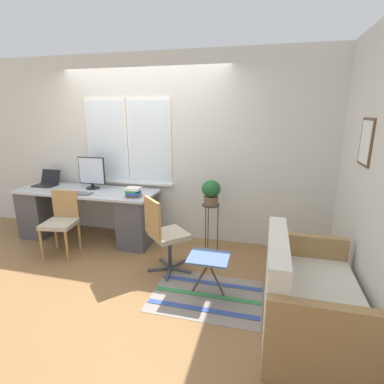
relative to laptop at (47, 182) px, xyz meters
name	(u,v)px	position (x,y,z in m)	size (l,w,h in m)	color
ground_plane	(128,254)	(1.58, -0.48, -0.81)	(14.00, 14.00, 0.00)	olive
wall_back_with_window	(146,149)	(1.57, 0.31, 0.54)	(9.00, 0.12, 2.70)	silver
wall_right_with_picture	(360,166)	(4.30, -0.48, 0.54)	(0.08, 9.00, 2.70)	silver
desk	(88,213)	(0.76, -0.12, -0.40)	(2.13, 0.71, 0.76)	#B2B7BC
laptop	(47,182)	(0.00, 0.00, 0.00)	(0.34, 0.31, 0.23)	black
monitor	(92,173)	(0.82, 0.00, 0.19)	(0.43, 0.20, 0.48)	black
keyboard	(81,193)	(0.82, -0.32, -0.04)	(0.34, 0.14, 0.02)	slate
mouse	(97,194)	(1.07, -0.31, -0.04)	(0.03, 0.06, 0.03)	silver
book_stack	(133,192)	(1.61, -0.27, 0.02)	(0.21, 0.18, 0.13)	olive
desk_chair_wooden	(61,220)	(0.70, -0.64, -0.34)	(0.46, 0.47, 0.85)	#B2844C
office_chair_swivel	(164,233)	(2.23, -0.77, -0.31)	(0.58, 0.58, 0.94)	#47474C
couch_loveseat	(306,301)	(3.78, -1.44, -0.51)	(0.78, 1.27, 0.86)	white
plant_stand	(211,211)	(2.66, -0.06, -0.23)	(0.24, 0.24, 0.67)	#333338
potted_plant	(211,191)	(2.66, -0.06, 0.05)	(0.25, 0.25, 0.33)	brown
floor_rug_striped	(207,295)	(2.83, -1.15, -0.81)	(1.16, 0.84, 0.01)	gray
folding_stool	(209,260)	(2.84, -1.11, -0.41)	(0.42, 0.36, 0.45)	slate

